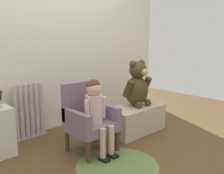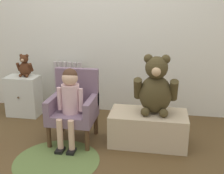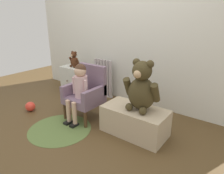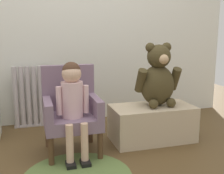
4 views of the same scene
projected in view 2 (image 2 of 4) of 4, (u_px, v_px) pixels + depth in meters
name	position (u px, v px, depth m)	size (l,w,h in m)	color
ground_plane	(69.00, 162.00, 2.45)	(6.00, 6.00, 0.00)	#523C21
back_wall	(99.00, 14.00, 3.32)	(3.80, 0.05, 2.40)	silver
radiator	(69.00, 87.00, 3.53)	(0.37, 0.05, 0.64)	#B6ACAE
small_dresser	(24.00, 96.00, 3.41)	(0.39, 0.27, 0.49)	silver
child_armchair	(74.00, 106.00, 2.79)	(0.44, 0.42, 0.70)	slate
child_figure	(70.00, 96.00, 2.64)	(0.25, 0.35, 0.75)	beige
low_bench	(148.00, 128.00, 2.74)	(0.74, 0.39, 0.32)	tan
large_teddy_bear	(156.00, 88.00, 2.63)	(0.41, 0.29, 0.57)	#40361D
small_teddy_bear	(25.00, 67.00, 3.33)	(0.20, 0.14, 0.27)	#492615
floor_rug	(57.00, 160.00, 2.47)	(0.76, 0.76, 0.01)	#597139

